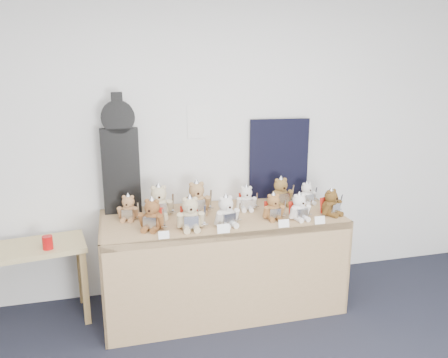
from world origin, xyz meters
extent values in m
plane|color=white|center=(0.00, 2.50, 1.35)|extent=(6.00, 0.00, 6.00)
cube|color=white|center=(0.05, 2.49, 1.59)|extent=(0.21, 0.00, 0.30)
cube|color=#9A7C4E|center=(0.15, 2.06, 0.81)|extent=(2.01, 0.84, 0.06)
cube|color=#9A7C4E|center=(0.15, 1.65, 0.42)|extent=(2.01, 0.02, 0.84)
cube|color=#9A7C4E|center=(-0.85, 2.06, 0.42)|extent=(0.02, 0.84, 0.84)
cube|color=#9A7C4E|center=(1.14, 2.06, 0.42)|extent=(0.02, 0.84, 0.84)
cube|color=tan|center=(-1.39, 2.17, 0.66)|extent=(0.87, 0.57, 0.04)
cube|color=olive|center=(-1.00, 2.05, 0.32)|extent=(0.06, 0.06, 0.64)
cube|color=olive|center=(-1.06, 2.41, 0.32)|extent=(0.06, 0.06, 0.64)
cube|color=black|center=(-0.66, 2.36, 1.21)|extent=(0.31, 0.09, 0.73)
cylinder|color=black|center=(-0.66, 2.36, 1.66)|extent=(0.28, 0.09, 0.27)
cube|color=black|center=(-0.66, 2.36, 1.77)|extent=(0.09, 0.08, 0.18)
cube|color=black|center=(0.80, 2.44, 1.22)|extent=(0.57, 0.07, 0.76)
cylinder|color=#B70C0D|center=(-1.25, 2.08, 0.73)|extent=(0.08, 0.08, 0.11)
ellipsoid|color=brown|center=(-0.45, 1.88, 0.91)|extent=(0.21, 0.19, 0.16)
sphere|color=brown|center=(-0.45, 1.88, 1.02)|extent=(0.12, 0.12, 0.12)
cylinder|color=brown|center=(-0.47, 1.84, 1.01)|extent=(0.06, 0.05, 0.05)
sphere|color=black|center=(-0.48, 1.82, 1.01)|extent=(0.02, 0.02, 0.02)
sphere|color=brown|center=(-0.48, 1.90, 1.06)|extent=(0.04, 0.04, 0.04)
sphere|color=brown|center=(-0.41, 1.87, 1.06)|extent=(0.04, 0.04, 0.04)
cylinder|color=brown|center=(-0.53, 1.90, 0.92)|extent=(0.08, 0.10, 0.12)
cylinder|color=brown|center=(-0.39, 1.83, 0.92)|extent=(0.08, 0.10, 0.12)
cylinder|color=brown|center=(-0.51, 1.85, 0.86)|extent=(0.09, 0.12, 0.05)
cylinder|color=brown|center=(-0.44, 1.82, 0.86)|extent=(0.09, 0.12, 0.05)
cube|color=silver|center=(-0.48, 1.83, 0.91)|extent=(0.10, 0.06, 0.09)
cone|color=silver|center=(-0.45, 1.88, 1.07)|extent=(0.10, 0.10, 0.08)
cube|color=silver|center=(-0.37, 1.81, 0.94)|extent=(0.03, 0.04, 0.17)
cube|color=silver|center=(-0.37, 1.81, 0.88)|extent=(0.05, 0.03, 0.01)
cube|color=#AD2013|center=(-0.42, 1.94, 0.92)|extent=(0.13, 0.08, 0.15)
ellipsoid|color=tan|center=(-0.17, 1.82, 0.91)|extent=(0.18, 0.16, 0.17)
sphere|color=tan|center=(-0.17, 1.82, 1.03)|extent=(0.13, 0.13, 0.13)
cylinder|color=tan|center=(-0.17, 1.76, 1.02)|extent=(0.05, 0.03, 0.05)
sphere|color=black|center=(-0.17, 1.74, 1.02)|extent=(0.02, 0.02, 0.02)
sphere|color=tan|center=(-0.21, 1.82, 1.08)|extent=(0.04, 0.04, 0.04)
sphere|color=tan|center=(-0.12, 1.82, 1.08)|extent=(0.04, 0.04, 0.04)
cylinder|color=tan|center=(-0.25, 1.80, 0.92)|extent=(0.05, 0.10, 0.13)
cylinder|color=tan|center=(-0.09, 1.79, 0.92)|extent=(0.05, 0.10, 0.13)
cylinder|color=tan|center=(-0.21, 1.76, 0.86)|extent=(0.06, 0.11, 0.05)
cylinder|color=tan|center=(-0.13, 1.75, 0.86)|extent=(0.06, 0.11, 0.05)
cube|color=silver|center=(-0.17, 1.75, 0.92)|extent=(0.11, 0.02, 0.10)
cone|color=silver|center=(-0.17, 1.82, 1.08)|extent=(0.11, 0.11, 0.08)
cube|color=silver|center=(-0.06, 1.78, 0.95)|extent=(0.02, 0.04, 0.18)
cube|color=silver|center=(-0.06, 1.78, 0.88)|extent=(0.05, 0.01, 0.01)
cube|color=#AD2013|center=(-0.16, 1.88, 0.93)|extent=(0.14, 0.04, 0.16)
ellipsoid|color=beige|center=(0.12, 1.82, 0.91)|extent=(0.19, 0.17, 0.16)
sphere|color=beige|center=(0.12, 1.82, 1.02)|extent=(0.12, 0.12, 0.12)
cylinder|color=beige|center=(0.13, 1.77, 1.01)|extent=(0.06, 0.04, 0.05)
sphere|color=black|center=(0.14, 1.75, 1.01)|extent=(0.02, 0.02, 0.02)
sphere|color=beige|center=(0.08, 1.81, 1.06)|extent=(0.04, 0.04, 0.04)
sphere|color=beige|center=(0.16, 1.83, 1.06)|extent=(0.04, 0.04, 0.04)
cylinder|color=beige|center=(0.05, 1.78, 0.92)|extent=(0.07, 0.10, 0.12)
cylinder|color=beige|center=(0.20, 1.82, 0.92)|extent=(0.07, 0.10, 0.12)
cylinder|color=beige|center=(0.10, 1.75, 0.86)|extent=(0.07, 0.11, 0.05)
cylinder|color=beige|center=(0.17, 1.77, 0.86)|extent=(0.07, 0.11, 0.05)
cube|color=silver|center=(0.14, 1.76, 0.91)|extent=(0.11, 0.04, 0.09)
cone|color=silver|center=(0.12, 1.82, 1.07)|extent=(0.10, 0.10, 0.08)
cube|color=silver|center=(0.23, 1.81, 0.94)|extent=(0.02, 0.04, 0.17)
cube|color=silver|center=(0.23, 1.81, 0.88)|extent=(0.05, 0.02, 0.01)
ellipsoid|color=brown|center=(0.54, 1.87, 0.90)|extent=(0.15, 0.13, 0.14)
sphere|color=brown|center=(0.54, 1.87, 1.00)|extent=(0.11, 0.11, 0.11)
cylinder|color=brown|center=(0.54, 1.83, 0.99)|extent=(0.05, 0.03, 0.04)
sphere|color=black|center=(0.54, 1.81, 0.99)|extent=(0.02, 0.02, 0.02)
sphere|color=brown|center=(0.51, 1.87, 1.04)|extent=(0.03, 0.03, 0.03)
sphere|color=brown|center=(0.57, 1.87, 1.04)|extent=(0.03, 0.03, 0.03)
cylinder|color=brown|center=(0.47, 1.86, 0.91)|extent=(0.04, 0.08, 0.11)
cylinder|color=brown|center=(0.61, 1.85, 0.91)|extent=(0.04, 0.08, 0.11)
cylinder|color=brown|center=(0.51, 1.82, 0.86)|extent=(0.05, 0.09, 0.04)
cylinder|color=brown|center=(0.57, 1.82, 0.86)|extent=(0.05, 0.09, 0.04)
cube|color=silver|center=(0.54, 1.82, 0.90)|extent=(0.09, 0.02, 0.08)
cone|color=silver|center=(0.54, 1.87, 1.04)|extent=(0.09, 0.09, 0.07)
cube|color=silver|center=(0.63, 1.84, 0.93)|extent=(0.01, 0.04, 0.15)
cube|color=silver|center=(0.63, 1.84, 0.87)|extent=(0.04, 0.01, 0.01)
cube|color=#AD2013|center=(0.54, 1.93, 0.91)|extent=(0.12, 0.03, 0.13)
ellipsoid|color=silver|center=(0.74, 1.81, 0.90)|extent=(0.17, 0.15, 0.15)
sphere|color=silver|center=(0.74, 1.81, 1.00)|extent=(0.11, 0.11, 0.11)
cylinder|color=silver|center=(0.75, 1.77, 0.99)|extent=(0.05, 0.03, 0.05)
sphere|color=black|center=(0.75, 1.75, 0.99)|extent=(0.02, 0.02, 0.02)
sphere|color=silver|center=(0.71, 1.81, 1.04)|extent=(0.03, 0.03, 0.03)
sphere|color=silver|center=(0.78, 1.82, 1.04)|extent=(0.03, 0.03, 0.03)
cylinder|color=silver|center=(0.68, 1.78, 0.91)|extent=(0.05, 0.09, 0.11)
cylinder|color=silver|center=(0.81, 1.81, 0.91)|extent=(0.05, 0.09, 0.11)
cylinder|color=silver|center=(0.72, 1.76, 0.86)|extent=(0.06, 0.10, 0.04)
cylinder|color=silver|center=(0.78, 1.77, 0.86)|extent=(0.06, 0.10, 0.04)
cube|color=silver|center=(0.75, 1.76, 0.91)|extent=(0.10, 0.03, 0.08)
cone|color=silver|center=(0.74, 1.81, 1.05)|extent=(0.09, 0.09, 0.07)
cube|color=silver|center=(0.84, 1.80, 0.93)|extent=(0.02, 0.04, 0.15)
cube|color=silver|center=(0.84, 1.80, 0.87)|extent=(0.04, 0.01, 0.01)
cube|color=#AD2013|center=(0.73, 1.87, 0.91)|extent=(0.12, 0.05, 0.13)
ellipsoid|color=brown|center=(1.05, 1.85, 0.90)|extent=(0.19, 0.18, 0.15)
sphere|color=brown|center=(1.05, 1.85, 1.00)|extent=(0.11, 0.11, 0.11)
cylinder|color=brown|center=(1.07, 1.81, 0.99)|extent=(0.05, 0.04, 0.05)
sphere|color=black|center=(1.07, 1.79, 0.99)|extent=(0.02, 0.02, 0.02)
sphere|color=brown|center=(1.02, 1.84, 1.05)|extent=(0.04, 0.04, 0.04)
sphere|color=brown|center=(1.08, 1.86, 1.05)|extent=(0.04, 0.04, 0.04)
cylinder|color=brown|center=(0.99, 1.80, 0.91)|extent=(0.07, 0.09, 0.11)
cylinder|color=brown|center=(1.12, 1.86, 0.91)|extent=(0.07, 0.09, 0.11)
cylinder|color=brown|center=(1.04, 1.79, 0.86)|extent=(0.08, 0.11, 0.05)
cylinder|color=brown|center=(1.10, 1.81, 0.86)|extent=(0.08, 0.11, 0.05)
cube|color=silver|center=(1.07, 1.80, 0.91)|extent=(0.10, 0.05, 0.08)
cone|color=silver|center=(1.05, 1.85, 1.05)|extent=(0.09, 0.09, 0.07)
cube|color=silver|center=(1.15, 1.86, 0.93)|extent=(0.03, 0.04, 0.16)
cube|color=silver|center=(1.15, 1.86, 0.87)|extent=(0.04, 0.02, 0.01)
cube|color=#AD2013|center=(1.03, 1.90, 0.91)|extent=(0.12, 0.07, 0.14)
ellipsoid|color=#BFB18B|center=(-0.37, 2.17, 0.92)|extent=(0.19, 0.16, 0.18)
sphere|color=#BFB18B|center=(-0.37, 2.17, 1.04)|extent=(0.13, 0.13, 0.13)
cylinder|color=#BFB18B|center=(-0.37, 2.12, 1.03)|extent=(0.06, 0.03, 0.06)
sphere|color=black|center=(-0.37, 2.10, 1.03)|extent=(0.02, 0.02, 0.02)
sphere|color=#BFB18B|center=(-0.41, 2.17, 1.09)|extent=(0.04, 0.04, 0.04)
sphere|color=#BFB18B|center=(-0.32, 2.17, 1.09)|extent=(0.04, 0.04, 0.04)
cylinder|color=#BFB18B|center=(-0.45, 2.15, 0.92)|extent=(0.06, 0.10, 0.14)
cylinder|color=#BFB18B|center=(-0.28, 2.14, 0.92)|extent=(0.06, 0.10, 0.14)
cylinder|color=#BFB18B|center=(-0.41, 2.11, 0.86)|extent=(0.06, 0.12, 0.05)
cylinder|color=#BFB18B|center=(-0.33, 2.11, 0.86)|extent=(0.06, 0.12, 0.05)
cube|color=silver|center=(-0.37, 2.10, 0.92)|extent=(0.12, 0.03, 0.10)
cone|color=silver|center=(-0.37, 2.17, 1.09)|extent=(0.11, 0.11, 0.09)
cube|color=silver|center=(-0.26, 2.13, 0.95)|extent=(0.02, 0.05, 0.19)
cube|color=silver|center=(-0.26, 2.13, 0.88)|extent=(0.05, 0.01, 0.01)
ellipsoid|color=#A07A50|center=(-0.04, 2.19, 0.92)|extent=(0.18, 0.16, 0.18)
sphere|color=#A07A50|center=(-0.04, 2.19, 1.04)|extent=(0.13, 0.13, 0.13)
cylinder|color=#A07A50|center=(-0.04, 2.13, 1.03)|extent=(0.06, 0.03, 0.06)
sphere|color=black|center=(-0.04, 2.11, 1.03)|extent=(0.02, 0.02, 0.02)
sphere|color=#A07A50|center=(-0.09, 2.19, 1.09)|extent=(0.04, 0.04, 0.04)
sphere|color=#A07A50|center=(0.00, 2.19, 1.09)|extent=(0.04, 0.04, 0.04)
cylinder|color=#A07A50|center=(-0.13, 2.17, 0.93)|extent=(0.05, 0.10, 0.14)
cylinder|color=#A07A50|center=(0.05, 2.17, 0.93)|extent=(0.05, 0.10, 0.14)
cylinder|color=#A07A50|center=(-0.08, 2.13, 0.86)|extent=(0.05, 0.12, 0.05)
cylinder|color=#A07A50|center=(0.00, 2.13, 0.86)|extent=(0.05, 0.12, 0.05)
cube|color=silver|center=(-0.04, 2.12, 0.92)|extent=(0.12, 0.02, 0.10)
cone|color=silver|center=(-0.04, 2.19, 1.10)|extent=(0.11, 0.11, 0.09)
cube|color=silver|center=(0.07, 2.16, 0.95)|extent=(0.01, 0.05, 0.19)
cube|color=silver|center=(0.07, 2.16, 0.88)|extent=(0.05, 0.01, 0.01)
ellipsoid|color=silver|center=(0.40, 2.16, 0.90)|extent=(0.16, 0.14, 0.14)
sphere|color=silver|center=(0.40, 2.16, 1.00)|extent=(0.10, 0.10, 0.10)
cylinder|color=silver|center=(0.39, 2.12, 0.99)|extent=(0.05, 0.03, 0.04)
sphere|color=black|center=(0.39, 2.10, 0.99)|extent=(0.02, 0.02, 0.02)
sphere|color=silver|center=(0.36, 2.17, 1.04)|extent=(0.03, 0.03, 0.03)
sphere|color=silver|center=(0.43, 2.16, 1.04)|extent=(0.03, 0.03, 0.03)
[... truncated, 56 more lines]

